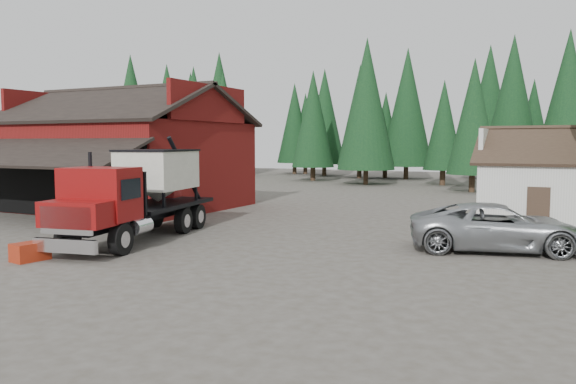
% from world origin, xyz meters
% --- Properties ---
extents(ground, '(120.00, 120.00, 0.00)m').
position_xyz_m(ground, '(0.00, 0.00, 0.00)').
color(ground, '#474238').
rests_on(ground, ground).
extents(red_barn, '(12.80, 13.63, 7.18)m').
position_xyz_m(red_barn, '(-11.00, 9.90, 2.69)').
color(red_barn, maroon).
rests_on(red_barn, ground).
extents(conifer_backdrop, '(76.00, 16.00, 16.00)m').
position_xyz_m(conifer_backdrop, '(0.00, 42.00, 0.00)').
color(conifer_backdrop, black).
rests_on(conifer_backdrop, ground).
extents(near_pine_a, '(4.40, 4.40, 11.40)m').
position_xyz_m(near_pine_a, '(-22.00, 28.00, 6.39)').
color(near_pine_a, '#382619').
rests_on(near_pine_a, ground).
extents(near_pine_b, '(3.96, 3.96, 10.40)m').
position_xyz_m(near_pine_b, '(6.00, 30.00, 5.89)').
color(near_pine_b, '#382619').
rests_on(near_pine_b, ground).
extents(near_pine_d, '(5.28, 5.28, 13.40)m').
position_xyz_m(near_pine_d, '(-4.00, 34.00, 7.39)').
color(near_pine_d, '#382619').
rests_on(near_pine_d, ground).
extents(feed_truck, '(4.09, 9.45, 4.13)m').
position_xyz_m(feed_truck, '(-2.71, 1.59, 1.93)').
color(feed_truck, black).
rests_on(feed_truck, ground).
extents(silver_car, '(6.62, 4.25, 1.70)m').
position_xyz_m(silver_car, '(10.37, 5.32, 0.85)').
color(silver_car, '#A0A3A7').
rests_on(silver_car, ground).
extents(equip_box, '(0.86, 1.20, 0.60)m').
position_xyz_m(equip_box, '(-3.16, -3.18, 0.30)').
color(equip_box, maroon).
rests_on(equip_box, ground).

